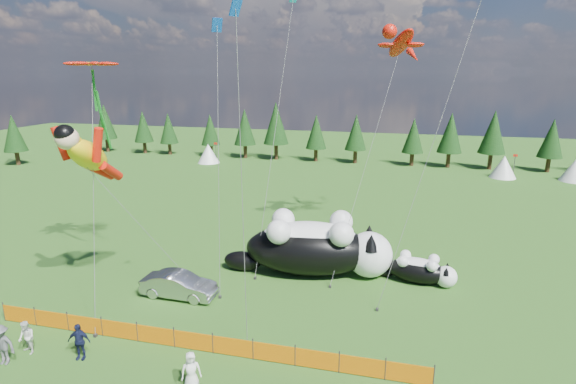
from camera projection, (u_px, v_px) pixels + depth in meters
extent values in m
plane|color=#11370A|center=(218.00, 318.00, 24.39)|extent=(160.00, 160.00, 0.00)
cylinder|color=#262626|center=(4.00, 311.00, 23.99)|extent=(0.06, 0.06, 1.10)
cylinder|color=#262626|center=(35.00, 316.00, 23.53)|extent=(0.06, 0.06, 1.10)
cylinder|color=#262626|center=(68.00, 321.00, 23.06)|extent=(0.06, 0.06, 1.10)
cylinder|color=#262626|center=(102.00, 326.00, 22.60)|extent=(0.06, 0.06, 1.10)
cylinder|color=#262626|center=(137.00, 332.00, 22.13)|extent=(0.06, 0.06, 1.10)
cylinder|color=#262626|center=(174.00, 337.00, 21.67)|extent=(0.06, 0.06, 1.10)
cylinder|color=#262626|center=(213.00, 343.00, 21.21)|extent=(0.06, 0.06, 1.10)
cylinder|color=#262626|center=(253.00, 349.00, 20.74)|extent=(0.06, 0.06, 1.10)
cylinder|color=#262626|center=(295.00, 355.00, 20.28)|extent=(0.06, 0.06, 1.10)
cylinder|color=#262626|center=(339.00, 362.00, 19.81)|extent=(0.06, 0.06, 1.10)
cylinder|color=#262626|center=(385.00, 369.00, 19.35)|extent=(0.06, 0.06, 1.10)
cylinder|color=#262626|center=(434.00, 376.00, 18.89)|extent=(0.06, 0.06, 1.10)
cube|color=#D96904|center=(20.00, 315.00, 23.77)|extent=(2.00, 0.04, 0.90)
cube|color=#D96904|center=(52.00, 320.00, 23.31)|extent=(2.00, 0.04, 0.90)
cube|color=#D96904|center=(85.00, 325.00, 22.84)|extent=(2.00, 0.04, 0.90)
cube|color=#D96904|center=(120.00, 330.00, 22.38)|extent=(2.00, 0.04, 0.90)
cube|color=#D96904|center=(156.00, 335.00, 21.91)|extent=(2.00, 0.04, 0.90)
cube|color=#D96904|center=(193.00, 341.00, 21.45)|extent=(2.00, 0.04, 0.90)
cube|color=#D96904|center=(233.00, 347.00, 20.99)|extent=(2.00, 0.04, 0.90)
cube|color=#D96904|center=(274.00, 353.00, 20.52)|extent=(2.00, 0.04, 0.90)
cube|color=#D96904|center=(317.00, 360.00, 20.06)|extent=(2.00, 0.04, 0.90)
cube|color=#D96904|center=(362.00, 366.00, 19.60)|extent=(2.00, 0.04, 0.90)
cube|color=#D96904|center=(409.00, 374.00, 19.13)|extent=(2.00, 0.04, 0.90)
ellipsoid|color=black|center=(309.00, 249.00, 29.45)|extent=(8.83, 5.01, 3.35)
ellipsoid|color=white|center=(309.00, 237.00, 29.24)|extent=(6.65, 3.63, 2.05)
sphere|color=white|center=(369.00, 254.00, 29.10)|extent=(2.98, 2.98, 2.98)
sphere|color=#CD4F63|center=(389.00, 255.00, 28.97)|extent=(0.42, 0.42, 0.42)
ellipsoid|color=black|center=(243.00, 261.00, 30.18)|extent=(2.76, 1.64, 1.30)
cone|color=black|center=(371.00, 242.00, 27.94)|extent=(1.04, 1.04, 1.04)
cone|color=black|center=(369.00, 232.00, 29.65)|extent=(1.04, 1.04, 1.04)
sphere|color=white|center=(341.00, 222.00, 30.00)|extent=(1.56, 1.56, 1.56)
sphere|color=white|center=(341.00, 234.00, 27.67)|extent=(1.56, 1.56, 1.56)
sphere|color=white|center=(283.00, 220.00, 30.40)|extent=(1.56, 1.56, 1.56)
sphere|color=white|center=(279.00, 232.00, 28.07)|extent=(1.56, 1.56, 1.56)
ellipsoid|color=black|center=(417.00, 271.00, 28.43)|extent=(4.01, 2.34, 1.51)
ellipsoid|color=white|center=(417.00, 265.00, 28.33)|extent=(3.02, 1.70, 0.92)
sphere|color=white|center=(446.00, 277.00, 27.79)|extent=(1.34, 1.34, 1.34)
sphere|color=#CD4F63|center=(456.00, 278.00, 27.57)|extent=(0.19, 0.19, 0.19)
ellipsoid|color=black|center=(385.00, 272.00, 29.31)|extent=(1.25, 0.77, 0.59)
cone|color=black|center=(446.00, 271.00, 27.29)|extent=(0.47, 0.47, 0.47)
cone|color=black|center=(447.00, 266.00, 28.00)|extent=(0.47, 0.47, 0.47)
sphere|color=white|center=(434.00, 259.00, 28.38)|extent=(0.70, 0.70, 0.70)
sphere|color=white|center=(432.00, 266.00, 27.41)|extent=(0.70, 0.70, 0.70)
sphere|color=white|center=(406.00, 255.00, 29.05)|extent=(0.70, 0.70, 0.70)
sphere|color=white|center=(403.00, 261.00, 28.08)|extent=(0.70, 0.70, 0.70)
imported|color=#ABACB0|center=(179.00, 285.00, 26.54)|extent=(4.53, 1.64, 1.49)
imported|color=white|center=(26.00, 338.00, 21.14)|extent=(0.92, 0.74, 1.65)
imported|color=#151B3B|center=(79.00, 341.00, 20.74)|extent=(1.13, 0.73, 1.78)
imported|color=#515156|center=(1.00, 345.00, 20.33)|extent=(1.32, 0.77, 1.95)
imported|color=white|center=(191.00, 371.00, 18.77)|extent=(0.99, 0.89, 1.70)
cylinder|color=#595959|center=(145.00, 224.00, 26.19)|extent=(0.03, 0.03, 9.89)
cube|color=#262626|center=(194.00, 285.00, 27.98)|extent=(0.15, 0.15, 0.16)
cylinder|color=#595959|center=(368.00, 157.00, 29.64)|extent=(0.03, 0.03, 17.49)
cube|color=#262626|center=(330.00, 287.00, 27.79)|extent=(0.15, 0.15, 0.16)
cylinder|color=#595959|center=(93.00, 189.00, 24.44)|extent=(0.03, 0.03, 15.25)
cube|color=#262626|center=(95.00, 335.00, 22.64)|extent=(0.15, 0.15, 0.16)
cube|color=#167C1F|center=(97.00, 111.00, 26.98)|extent=(0.22, 0.22, 4.81)
cylinder|color=#595959|center=(218.00, 159.00, 26.82)|extent=(0.03, 0.03, 16.26)
cube|color=#262626|center=(220.00, 297.00, 26.52)|extent=(0.15, 0.15, 0.16)
cylinder|color=#595959|center=(437.00, 132.00, 25.08)|extent=(0.03, 0.03, 20.82)
cube|color=#262626|center=(377.00, 309.00, 25.11)|extent=(0.15, 0.15, 0.16)
cylinder|color=#595959|center=(242.00, 196.00, 19.44)|extent=(0.03, 0.03, 15.22)
cube|color=#262626|center=(248.00, 352.00, 21.33)|extent=(0.15, 0.15, 0.16)
cylinder|color=#595959|center=(275.00, 134.00, 29.45)|extent=(0.03, 0.03, 18.75)
cube|color=#262626|center=(255.00, 278.00, 28.94)|extent=(0.15, 0.15, 0.16)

